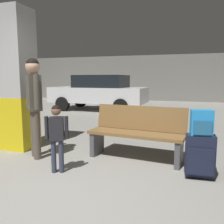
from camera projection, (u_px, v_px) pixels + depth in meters
name	position (u px, v px, depth m)	size (l,w,h in m)	color
ground_plane	(133.00, 132.00, 6.37)	(18.00, 18.00, 0.10)	gray
garage_back_wall	(164.00, 78.00, 14.54)	(18.00, 0.12, 2.80)	slate
structural_pillar	(17.00, 81.00, 4.54)	(0.57, 0.57, 2.65)	yellow
bench	(137.00, 133.00, 4.02)	(1.65, 0.72, 0.89)	brown
suitcase	(200.00, 156.00, 3.21)	(0.39, 0.25, 0.60)	#191E33
backpack_bright	(202.00, 123.00, 3.15)	(0.30, 0.22, 0.34)	#268CD8
child	(57.00, 131.00, 3.38)	(0.32, 0.19, 0.99)	#33384C
adult	(34.00, 97.00, 3.98)	(0.44, 0.43, 1.69)	brown
parked_car_far	(99.00, 92.00, 10.28)	(4.19, 1.97, 1.51)	silver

